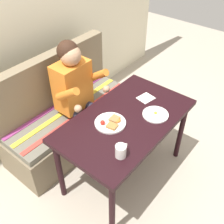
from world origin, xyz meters
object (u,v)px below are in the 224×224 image
plate_breakfast (111,123)px  plate_eggs (155,114)px  table (126,126)px  coffee_mug (121,151)px  person (78,90)px  napkin (146,98)px  couch (67,117)px

plate_breakfast → plate_eggs: (0.32, -0.22, -0.00)m
table → coffee_mug: (-0.35, -0.21, 0.13)m
person → coffee_mug: bearing=-115.1°
napkin → plate_breakfast: bearing=176.3°
coffee_mug → plate_breakfast: bearing=51.4°
table → napkin: (0.34, 0.03, 0.09)m
couch → person: person is taller
person → plate_eggs: size_ratio=5.53×
person → napkin: size_ratio=8.91×
couch → napkin: (0.34, -0.74, 0.40)m
plate_breakfast → napkin: (0.47, -0.03, -0.01)m
couch → coffee_mug: 1.13m
table → plate_breakfast: bearing=157.0°
plate_breakfast → coffee_mug: coffee_mug is taller
plate_breakfast → coffee_mug: 0.35m
coffee_mug → napkin: coffee_mug is taller
coffee_mug → napkin: bearing=19.3°
table → plate_eggs: (0.19, -0.17, 0.09)m
table → person: (0.03, 0.59, 0.09)m
table → plate_breakfast: size_ratio=4.72×
plate_breakfast → napkin: bearing=-3.7°
couch → person: (0.03, -0.17, 0.41)m
couch → table: bearing=-90.0°
person → plate_eggs: 0.77m
person → plate_breakfast: size_ratio=4.77×
couch → plate_breakfast: couch is taller
couch → napkin: bearing=-65.6°
table → person: 0.60m
coffee_mug → napkin: size_ratio=0.87×
table → plate_breakfast: 0.17m
couch → plate_eggs: bearing=-78.5°
plate_eggs → person: bearing=102.0°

